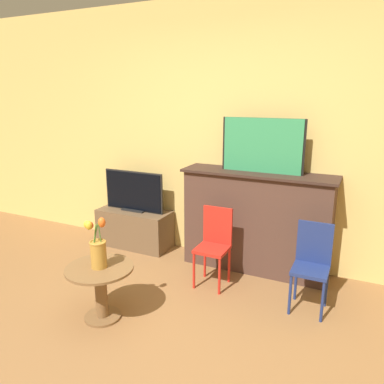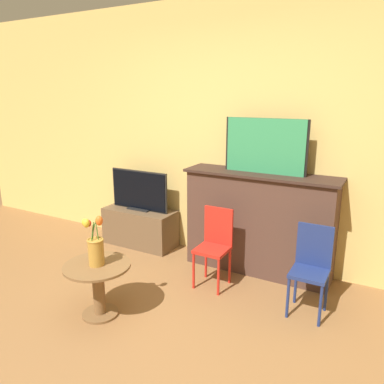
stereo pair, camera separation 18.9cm
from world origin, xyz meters
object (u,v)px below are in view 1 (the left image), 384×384
painting (262,145)px  chair_red (214,241)px  chair_blue (312,261)px  vase_tulips (98,249)px  tv_monitor (134,192)px

painting → chair_red: (-0.29, -0.47, -0.86)m
chair_blue → vase_tulips: (-1.48, -0.89, 0.18)m
painting → tv_monitor: bearing=-178.9°
chair_blue → vase_tulips: 1.74m
tv_monitor → vase_tulips: bearing=-66.5°
painting → vase_tulips: painting is taller
painting → chair_red: size_ratio=1.08×
tv_monitor → chair_blue: bearing=-13.1°
tv_monitor → chair_red: (1.19, -0.44, -0.24)m
painting → chair_blue: 1.17m
painting → chair_blue: (0.60, -0.51, -0.86)m
chair_blue → vase_tulips: size_ratio=1.81×
chair_red → chair_blue: (0.89, -0.04, 0.00)m
tv_monitor → chair_blue: tv_monitor is taller
painting → chair_red: 1.02m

